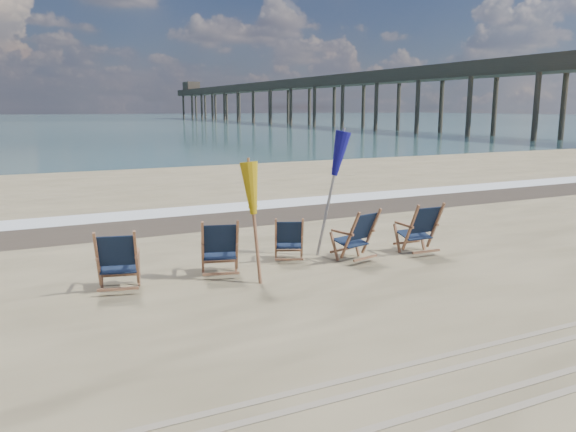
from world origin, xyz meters
The scene contains 12 objects.
ocean centered at (0.00, 128.00, 0.00)m, with size 400.00×400.00×0.00m, color #3D6165.
surf_foam centered at (0.00, 8.30, 0.00)m, with size 200.00×1.40×0.01m, color silver.
wet_sand_strip centered at (0.00, 6.80, 0.00)m, with size 200.00×2.60×0.00m, color #42362A.
tire_tracks centered at (0.00, -2.80, 0.01)m, with size 80.00×1.30×0.01m, color gray, non-canonical shape.
beach_chair_0 centered at (-2.86, 1.73, 0.52)m, with size 0.67×0.75×1.04m, color #111C33, non-canonical shape.
beach_chair_1 centered at (-1.15, 1.81, 0.52)m, with size 0.66×0.75×1.04m, color #111C33, non-canonical shape.
beach_chair_2 centered at (0.26, 2.13, 0.44)m, with size 0.56×0.63×0.88m, color #111C33, non-canonical shape.
beach_chair_3 centered at (1.54, 1.74, 0.51)m, with size 0.66×0.74×1.03m, color #111C33, non-canonical shape.
beach_chair_4 centered at (2.92, 1.54, 0.53)m, with size 0.68×0.77×1.07m, color #111C33, non-canonical shape.
umbrella_yellow centered at (-0.99, 1.39, 1.48)m, with size 0.30×0.30×1.99m.
umbrella_blue centered at (0.97, 2.37, 1.90)m, with size 0.30×0.30×2.44m.
fishing_pier centered at (38.00, 74.00, 4.65)m, with size 4.40×140.00×9.30m, color #4A4135, non-canonical shape.
Camera 1 is at (-4.42, -6.92, 2.87)m, focal length 35.00 mm.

